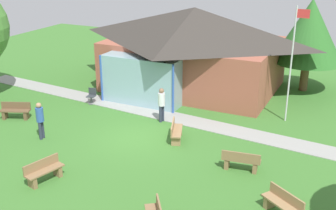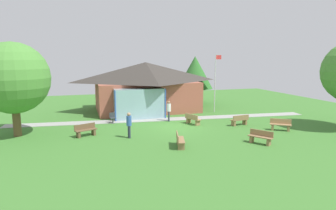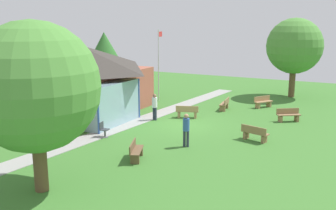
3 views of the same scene
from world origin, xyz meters
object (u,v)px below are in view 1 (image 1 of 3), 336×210
bench_rear_near_path (176,132)px  tree_behind_pavilion_right (310,31)px  visitor_strolling_lawn (40,118)px  flagpole (292,60)px  bench_mid_right (241,161)px  pavilion (192,47)px  bench_lawn_far_right (283,205)px  visitor_on_path (162,102)px  bench_mid_left (16,111)px  patio_chair_west (92,96)px  bench_front_center (44,171)px

bench_rear_near_path → tree_behind_pavilion_right: tree_behind_pavilion_right is taller
visitor_strolling_lawn → flagpole: bearing=118.5°
bench_mid_right → visitor_strolling_lawn: (-9.00, -1.05, 0.62)m
pavilion → flagpole: size_ratio=1.89×
bench_lawn_far_right → visitor_on_path: size_ratio=0.86×
bench_lawn_far_right → tree_behind_pavilion_right: bearing=-49.7°
flagpole → bench_mid_left: 13.89m
bench_rear_near_path → patio_chair_west: patio_chair_west is taller
visitor_on_path → tree_behind_pavilion_right: tree_behind_pavilion_right is taller
flagpole → bench_mid_right: 6.47m
flagpole → bench_lawn_far_right: bearing=-79.9°
pavilion → bench_rear_near_path: bearing=-72.8°
bench_lawn_far_right → tree_behind_pavilion_right: tree_behind_pavilion_right is taller
pavilion → bench_lawn_far_right: 13.62m
patio_chair_west → tree_behind_pavilion_right: (10.21, 7.39, 3.18)m
bench_mid_right → tree_behind_pavilion_right: (0.62, 11.11, 3.19)m
bench_mid_right → flagpole: bearing=76.2°
bench_mid_right → bench_mid_left: bearing=171.2°
bench_mid_left → visitor_strolling_lawn: size_ratio=0.89×
tree_behind_pavilion_right → bench_mid_right: bearing=-93.2°
bench_mid_left → bench_rear_near_path: bearing=165.4°
visitor_strolling_lawn → bench_mid_left: bearing=-121.9°
bench_mid_left → bench_lawn_far_right: size_ratio=1.04×
pavilion → bench_lawn_far_right: bearing=-54.8°
pavilion → bench_mid_right: (5.69, -8.71, -2.11)m
patio_chair_west → visitor_on_path: bearing=161.8°
visitor_strolling_lawn → tree_behind_pavilion_right: size_ratio=0.32×
bench_rear_near_path → visitor_strolling_lawn: bearing=-86.0°
pavilion → bench_rear_near_path: 7.90m
bench_mid_right → bench_lawn_far_right: size_ratio=1.04×
tree_behind_pavilion_right → visitor_on_path: bearing=-124.8°
bench_rear_near_path → tree_behind_pavilion_right: (4.06, 9.67, 3.19)m
bench_mid_left → tree_behind_pavilion_right: tree_behind_pavilion_right is taller
bench_mid_right → bench_rear_near_path: same height
flagpole → bench_mid_left: size_ratio=3.66×
bench_mid_left → tree_behind_pavilion_right: (12.41, 10.87, 3.19)m
bench_mid_right → bench_rear_near_path: bearing=149.8°
pavilion → bench_front_center: 12.82m
bench_front_center → bench_mid_right: bearing=136.5°
bench_mid_left → bench_lawn_far_right: bearing=146.9°
pavilion → bench_rear_near_path: (2.24, -7.27, -2.11)m
bench_mid_right → visitor_on_path: (-4.96, 3.07, 0.62)m
pavilion → patio_chair_west: (-3.90, -4.99, -2.10)m
pavilion → bench_lawn_far_right: pavilion is taller
bench_lawn_far_right → patio_chair_west: size_ratio=1.73×
bench_mid_left → visitor_strolling_lawn: (2.79, -1.29, 0.62)m
visitor_strolling_lawn → tree_behind_pavilion_right: bearing=134.6°
visitor_strolling_lawn → patio_chair_west: bearing=180.0°
visitor_on_path → tree_behind_pavilion_right: size_ratio=0.32×
pavilion → visitor_on_path: 5.88m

